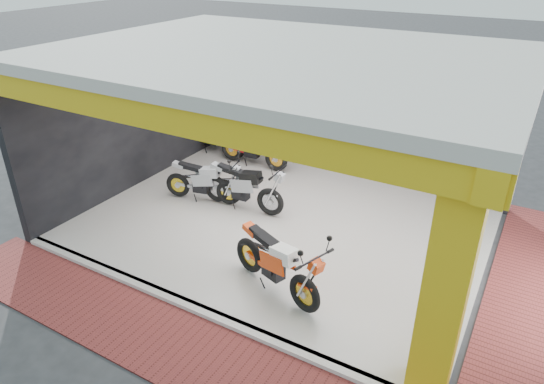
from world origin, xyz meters
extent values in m
plane|color=#2D2D30|center=(0.00, 0.00, 0.00)|extent=(80.00, 80.00, 0.00)
cube|color=white|center=(0.00, 2.00, 0.05)|extent=(8.00, 6.00, 0.10)
cube|color=beige|center=(0.00, 2.00, 3.60)|extent=(8.40, 6.40, 0.20)
cube|color=black|center=(0.00, 5.10, 1.75)|extent=(8.20, 0.20, 3.50)
cube|color=black|center=(-4.10, 2.00, 1.75)|extent=(0.20, 6.20, 3.50)
cube|color=gold|center=(3.75, -0.75, 1.75)|extent=(0.50, 0.50, 3.50)
cube|color=gold|center=(0.00, -1.00, 3.30)|extent=(8.40, 0.30, 0.40)
cube|color=gold|center=(4.00, 2.00, 3.30)|extent=(0.30, 6.40, 0.40)
cube|color=white|center=(0.00, -1.02, 0.05)|extent=(8.00, 0.20, 0.10)
cube|color=maroon|center=(0.00, -1.80, 0.01)|extent=(9.00, 1.40, 0.03)
cube|color=maroon|center=(4.80, 2.00, 0.01)|extent=(1.40, 7.00, 0.03)
camera|label=1|loc=(4.27, -5.75, 5.36)|focal=32.00mm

